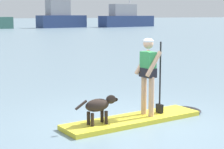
% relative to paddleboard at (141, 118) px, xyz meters
% --- Properties ---
extents(ground_plane, '(400.00, 400.00, 0.00)m').
position_rel_paddleboard_xyz_m(ground_plane, '(-0.23, -0.03, -0.05)').
color(ground_plane, slate).
extents(paddleboard, '(3.55, 1.17, 0.10)m').
position_rel_paddleboard_xyz_m(paddleboard, '(0.00, 0.00, 0.00)').
color(paddleboard, yellow).
rests_on(paddleboard, ground_plane).
extents(person_paddler, '(0.63, 0.52, 1.69)m').
position_rel_paddleboard_xyz_m(person_paddler, '(0.18, 0.02, 1.03)').
color(person_paddler, tan).
rests_on(person_paddler, paddleboard).
extents(dog, '(1.00, 0.28, 0.56)m').
position_rel_paddleboard_xyz_m(dog, '(-1.07, -0.13, 0.43)').
color(dog, '#2D231E').
rests_on(dog, paddleboard).
extents(moored_boat_far_starboard, '(8.61, 4.08, 11.12)m').
position_rel_paddleboard_xyz_m(moored_boat_far_starboard, '(18.17, 56.29, 1.69)').
color(moored_boat_far_starboard, navy).
rests_on(moored_boat_far_starboard, ground_plane).
extents(moored_boat_outer, '(11.18, 4.49, 9.58)m').
position_rel_paddleboard_xyz_m(moored_boat_outer, '(30.14, 55.18, 1.47)').
color(moored_boat_outer, navy).
rests_on(moored_boat_outer, ground_plane).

